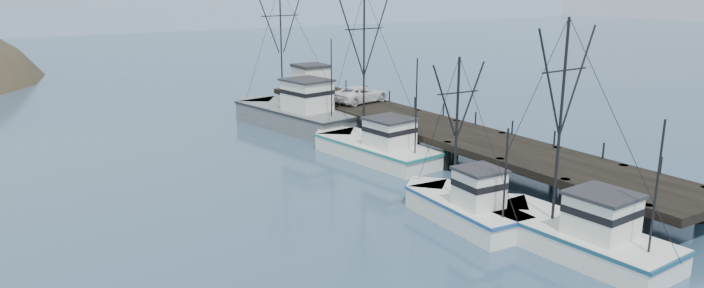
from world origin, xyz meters
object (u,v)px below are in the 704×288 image
at_px(trawler_mid, 463,207).
at_px(pier, 431,128).
at_px(pickup_truck, 361,94).
at_px(trawler_far, 374,147).
at_px(pier_shed, 311,78).
at_px(trawler_near, 570,233).
at_px(work_vessel, 293,114).

bearing_deg(trawler_mid, pier, 57.43).
relative_size(trawler_mid, pickup_truck, 1.66).
height_order(trawler_far, pier_shed, trawler_far).
height_order(trawler_near, trawler_mid, trawler_near).
height_order(pier, trawler_near, trawler_near).
relative_size(trawler_near, pier_shed, 3.57).
distance_m(pier, trawler_near, 19.56).
xyz_separation_m(trawler_near, trawler_far, (1.21, 18.78, 0.00)).
bearing_deg(pickup_truck, trawler_mid, 147.19).
xyz_separation_m(pier, work_vessel, (-5.60, 12.56, -0.46)).
height_order(pier, work_vessel, work_vessel).
bearing_deg(pier, trawler_mid, -122.57).
bearing_deg(pickup_truck, trawler_far, 139.13).
bearing_deg(pier_shed, work_vessel, -131.58).
bearing_deg(trawler_mid, trawler_near, -71.42).
height_order(trawler_mid, pier_shed, trawler_mid).
bearing_deg(pier_shed, trawler_far, -103.91).
distance_m(trawler_near, pier_shed, 37.00).
relative_size(work_vessel, pickup_truck, 2.77).
bearing_deg(pier, trawler_far, 176.69).
bearing_deg(trawler_mid, trawler_far, 76.84).
distance_m(work_vessel, pier_shed, 7.60).
height_order(pier_shed, pickup_truck, pier_shed).
height_order(trawler_near, work_vessel, work_vessel).
bearing_deg(trawler_far, pickup_truck, 61.83).
bearing_deg(pier_shed, trawler_mid, -103.59).
bearing_deg(pier_shed, pickup_truck, -81.24).
bearing_deg(trawler_mid, work_vessel, 84.08).
distance_m(pier, trawler_far, 5.24).
xyz_separation_m(trawler_mid, work_vessel, (2.64, 25.45, 0.41)).
bearing_deg(trawler_far, work_vessel, 92.08).
xyz_separation_m(trawler_near, trawler_mid, (-1.88, 5.58, -0.00)).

